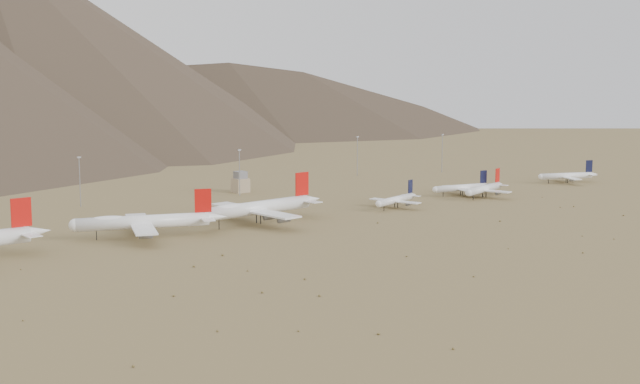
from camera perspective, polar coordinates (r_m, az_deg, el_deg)
ground at (r=392.35m, az=0.54°, el=-2.40°), size 3000.00×3000.00×0.00m
widebody_centre at (r=380.17m, az=-11.20°, el=-1.87°), size 62.95×50.30×19.61m
widebody_east at (r=405.78m, az=-4.06°, el=-1.01°), size 71.89×55.52×21.36m
narrowbody_a at (r=452.02m, az=4.92°, el=-0.48°), size 37.52×27.86×12.78m
narrowbody_b at (r=499.07m, az=9.09°, el=0.28°), size 39.28×28.77×13.10m
narrowbody_c at (r=494.27m, az=10.50°, el=0.22°), size 42.30×31.34×14.34m
narrowbody_d at (r=564.58m, az=15.57°, el=1.01°), size 38.75×29.10×13.51m
control_tower at (r=505.76m, az=-5.11°, el=0.58°), size 8.00×8.00×12.00m
mast_west at (r=468.36m, az=-15.13°, el=0.81°), size 2.00×0.60×25.70m
mast_centre at (r=492.00m, az=-5.17°, el=1.41°), size 2.00×0.60×25.70m
mast_east at (r=578.53m, az=2.40°, el=2.45°), size 2.00×0.60×25.70m
mast_far_east at (r=601.31m, az=7.82°, el=2.60°), size 2.00×0.60×25.70m
desert_scrub at (r=316.13m, az=7.18°, el=-5.02°), size 415.30×175.69×0.76m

